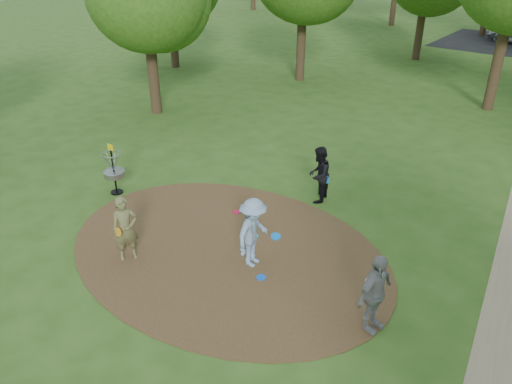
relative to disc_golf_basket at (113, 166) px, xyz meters
The scene contains 10 objects.
ground 4.59m from the disc_golf_basket, ahead, with size 100.00×100.00×0.00m, color #2D5119.
dirt_clearing 4.59m from the disc_golf_basket, ahead, with size 8.40×8.40×0.02m, color #47301C.
player_observer_with_disc 3.47m from the disc_golf_basket, 33.84° to the right, with size 0.63×0.70×1.61m.
player_throwing_with_disc 5.37m from the disc_golf_basket, ahead, with size 1.14×1.16×1.70m.
player_walking_with_disc 5.89m from the disc_golf_basket, 32.96° to the left, with size 0.79×0.92×1.64m.
player_waiting_with_disc 8.49m from the disc_golf_basket, ahead, with size 0.57×1.05×1.70m.
disc_ground_cyan 4.79m from the disc_golf_basket, ahead, with size 0.22×0.22×0.02m, color #18C5C1.
disc_ground_blue 5.94m from the disc_golf_basket, ahead, with size 0.22×0.22×0.02m, color blue.
disc_ground_red 3.87m from the disc_golf_basket, 19.37° to the left, with size 0.22×0.22×0.02m, color #C3133C.
disc_golf_basket is the anchor object (origin of this frame).
Camera 1 is at (6.69, -7.51, 6.94)m, focal length 35.00 mm.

